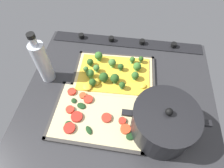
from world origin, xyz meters
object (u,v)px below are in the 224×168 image
(broccoli_pizza, at_px, (112,73))
(baking_tray_back, at_px, (99,115))
(cooking_pot, at_px, (163,123))
(oil_bottle, at_px, (42,62))
(veggie_pizza_back, at_px, (97,114))
(baking_tray_front, at_px, (114,76))

(broccoli_pizza, relative_size, baking_tray_back, 0.95)
(cooking_pot, bearing_deg, oil_bottle, -20.53)
(broccoli_pizza, xyz_separation_m, veggie_pizza_back, (0.03, 0.20, -0.01))
(baking_tray_front, relative_size, veggie_pizza_back, 1.09)
(cooking_pot, distance_m, oil_bottle, 0.52)
(baking_tray_back, relative_size, veggie_pizza_back, 1.07)
(broccoli_pizza, relative_size, veggie_pizza_back, 1.01)
(baking_tray_back, bearing_deg, oil_bottle, -31.01)
(cooking_pot, relative_size, oil_bottle, 1.18)
(baking_tray_front, relative_size, baking_tray_back, 1.01)
(cooking_pot, bearing_deg, baking_tray_front, -49.01)
(broccoli_pizza, height_order, cooking_pot, cooking_pot)
(baking_tray_front, xyz_separation_m, oil_bottle, (0.29, 0.05, 0.10))
(baking_tray_front, relative_size, oil_bottle, 1.52)
(baking_tray_front, bearing_deg, baking_tray_back, 80.93)
(baking_tray_front, distance_m, cooking_pot, 0.31)
(baking_tray_front, height_order, cooking_pot, cooking_pot)
(baking_tray_front, distance_m, oil_bottle, 0.31)
(baking_tray_back, distance_m, cooking_pot, 0.24)
(baking_tray_back, xyz_separation_m, veggie_pizza_back, (0.01, 0.00, 0.01))
(baking_tray_front, distance_m, broccoli_pizza, 0.02)
(baking_tray_back, height_order, veggie_pizza_back, veggie_pizza_back)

